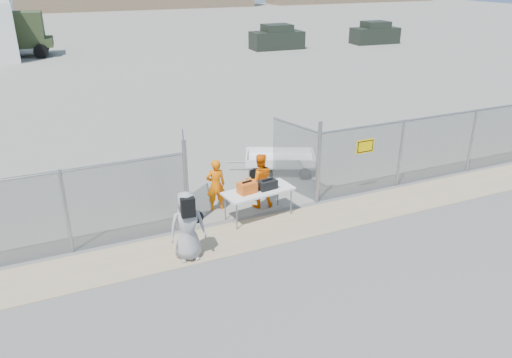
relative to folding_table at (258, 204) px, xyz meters
name	(u,v)px	position (x,y,z in m)	size (l,w,h in m)	color
ground	(288,247)	(0.01, -1.82, -0.42)	(160.00, 160.00, 0.00)	#565454
tarmac_inside	(85,40)	(0.01, 40.18, -0.41)	(160.00, 80.00, 0.01)	gray
dirt_strip	(271,230)	(0.01, -0.82, -0.41)	(44.00, 1.60, 0.01)	tan
chain_link_fence	(256,179)	(0.01, 0.18, 0.68)	(40.00, 0.20, 2.20)	gray
folding_table	(258,204)	(0.00, 0.00, 0.00)	(1.98, 0.83, 0.84)	white
orange_bag	(247,188)	(-0.36, -0.04, 0.58)	(0.49, 0.33, 0.31)	orange
black_duffel	(267,185)	(0.26, -0.02, 0.55)	(0.52, 0.31, 0.25)	black
security_worker_left	(216,185)	(-0.91, 0.95, 0.35)	(0.57, 0.37, 1.55)	orange
security_worker_right	(260,181)	(0.33, 0.63, 0.40)	(0.80, 0.62, 1.64)	orange
visitor	(187,226)	(-2.42, -1.26, 0.46)	(0.86, 0.56, 1.76)	#949497
utility_trailer	(280,162)	(2.06, 2.75, -0.06)	(3.01, 1.55, 0.73)	white
military_truck	(3,35)	(-6.77, 32.44, 1.26)	(7.05, 2.60, 3.36)	#2E3B1F
parked_vehicle_near	(277,37)	(14.29, 27.66, 0.58)	(4.43, 2.00, 2.00)	black
parked_vehicle_mid	(278,36)	(15.08, 28.92, 0.46)	(3.88, 1.75, 1.75)	black
parked_vehicle_far	(375,33)	(23.94, 26.98, 0.54)	(4.26, 1.93, 1.93)	black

